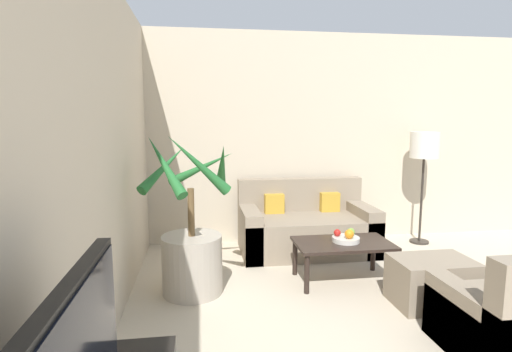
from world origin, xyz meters
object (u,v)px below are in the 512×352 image
at_px(coffee_table, 343,247).
at_px(ottoman, 432,282).
at_px(apple_red, 337,233).
at_px(fruit_bowl, 346,239).
at_px(floor_lamp, 424,149).
at_px(sofa_loveseat, 306,228).
at_px(potted_palm, 192,247).
at_px(apple_green, 351,232).
at_px(orange_fruit, 349,234).

height_order(coffee_table, ottoman, ottoman).
height_order(apple_red, ottoman, apple_red).
bearing_deg(fruit_bowl, floor_lamp, 36.80).
bearing_deg(sofa_loveseat, potted_palm, -143.05).
distance_m(potted_palm, apple_green, 1.56).
xyz_separation_m(fruit_bowl, ottoman, (0.56, -0.60, -0.22)).
bearing_deg(apple_green, coffee_table, -158.12).
bearing_deg(coffee_table, orange_fruit, -49.54).
distance_m(sofa_loveseat, coffee_table, 0.97).
bearing_deg(potted_palm, apple_green, 3.35).
xyz_separation_m(potted_palm, sofa_loveseat, (1.35, 1.02, -0.14)).
height_order(fruit_bowl, orange_fruit, orange_fruit).
relative_size(floor_lamp, fruit_bowl, 5.38).
relative_size(floor_lamp, orange_fruit, 16.14).
height_order(potted_palm, orange_fruit, potted_palm).
bearing_deg(ottoman, fruit_bowl, 132.78).
bearing_deg(potted_palm, apple_red, 4.04).
xyz_separation_m(coffee_table, ottoman, (0.59, -0.60, -0.14)).
relative_size(coffee_table, apple_green, 11.86).
relative_size(sofa_loveseat, apple_green, 20.04).
bearing_deg(floor_lamp, apple_red, -145.63).
xyz_separation_m(potted_palm, coffee_table, (1.47, 0.05, -0.08)).
xyz_separation_m(floor_lamp, ottoman, (-0.86, -1.66, -1.02)).
height_order(sofa_loveseat, fruit_bowl, sofa_loveseat).
bearing_deg(sofa_loveseat, floor_lamp, 3.80).
bearing_deg(apple_green, orange_fruit, -120.17).
relative_size(potted_palm, fruit_bowl, 5.59).
bearing_deg(apple_red, apple_green, -3.88).
height_order(floor_lamp, apple_red, floor_lamp).
distance_m(apple_red, orange_fruit, 0.13).
relative_size(potted_palm, apple_green, 18.87).
bearing_deg(potted_palm, ottoman, -14.76).
distance_m(potted_palm, sofa_loveseat, 1.70).
height_order(coffee_table, apple_green, apple_green).
bearing_deg(fruit_bowl, orange_fruit, -78.02).
height_order(sofa_loveseat, orange_fruit, sofa_loveseat).
bearing_deg(fruit_bowl, apple_red, 152.22).
bearing_deg(apple_green, apple_red, 176.12).
xyz_separation_m(coffee_table, fruit_bowl, (0.03, 0.01, 0.08)).
height_order(floor_lamp, orange_fruit, floor_lamp).
bearing_deg(ottoman, orange_fruit, 134.92).
height_order(orange_fruit, ottoman, orange_fruit).
relative_size(sofa_loveseat, orange_fruit, 17.81).
distance_m(potted_palm, coffee_table, 1.47).
bearing_deg(floor_lamp, sofa_loveseat, -176.20).
xyz_separation_m(floor_lamp, fruit_bowl, (-1.42, -1.06, -0.80)).
bearing_deg(apple_red, potted_palm, -175.96).
bearing_deg(fruit_bowl, coffee_table, -167.94).
bearing_deg(ottoman, apple_red, 134.57).
xyz_separation_m(potted_palm, ottoman, (2.05, -0.54, -0.23)).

